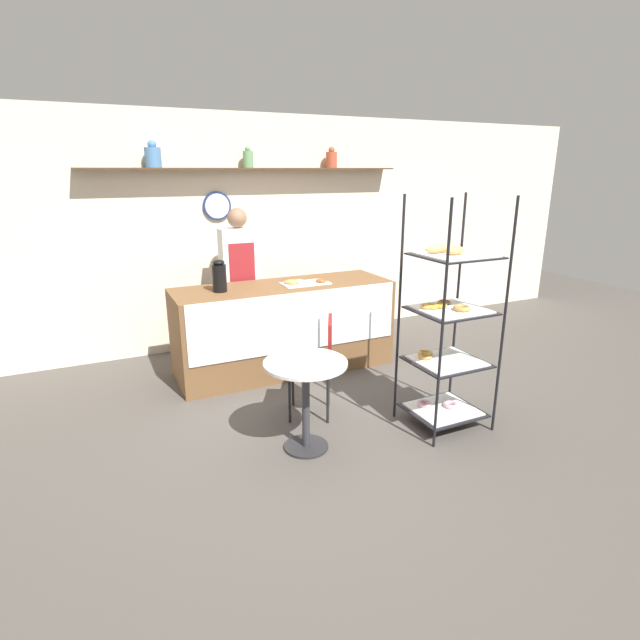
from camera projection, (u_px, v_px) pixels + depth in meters
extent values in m
plane|color=#4C4742|center=(344.00, 423.00, 4.27)|extent=(14.00, 14.00, 0.00)
cube|color=beige|center=(250.00, 232.00, 5.99)|extent=(10.00, 0.06, 2.70)
cube|color=#4C331E|center=(251.00, 169.00, 5.64)|extent=(3.68, 0.24, 0.02)
cylinder|color=#4C7FB2|center=(153.00, 158.00, 5.18)|extent=(0.17, 0.17, 0.20)
sphere|color=#4C7FB2|center=(152.00, 144.00, 5.14)|extent=(0.09, 0.09, 0.09)
cylinder|color=#669966|center=(248.00, 159.00, 5.60)|extent=(0.12, 0.12, 0.18)
sphere|color=#669966|center=(248.00, 149.00, 5.57)|extent=(0.06, 0.06, 0.06)
cylinder|color=#B24C33|center=(331.00, 160.00, 6.04)|extent=(0.13, 0.13, 0.18)
sphere|color=#B24C33|center=(332.00, 150.00, 6.00)|extent=(0.07, 0.07, 0.07)
cylinder|color=navy|center=(217.00, 206.00, 5.69)|extent=(0.32, 0.03, 0.32)
cylinder|color=white|center=(217.00, 206.00, 5.67)|extent=(0.28, 0.00, 0.28)
cube|color=brown|center=(284.00, 328.00, 5.30)|extent=(2.28, 0.75, 0.93)
cube|color=silver|center=(298.00, 322.00, 4.93)|extent=(2.19, 0.01, 0.59)
cylinder|color=black|center=(442.00, 331.00, 3.62)|extent=(0.02, 0.02, 1.90)
cylinder|color=black|center=(504.00, 321.00, 3.87)|extent=(0.02, 0.02, 1.90)
cylinder|color=black|center=(399.00, 312.00, 4.10)|extent=(0.02, 0.02, 1.90)
cylinder|color=black|center=(457.00, 304.00, 4.35)|extent=(0.02, 0.02, 1.90)
cube|color=black|center=(443.00, 410.00, 4.23)|extent=(0.58, 0.53, 0.01)
cube|color=white|center=(443.00, 409.00, 4.22)|extent=(0.51, 0.47, 0.01)
torus|color=#EAB2C1|center=(424.00, 403.00, 4.27)|extent=(0.12, 0.12, 0.04)
torus|color=#EAB2C1|center=(451.00, 405.00, 4.24)|extent=(0.13, 0.13, 0.04)
cube|color=black|center=(447.00, 362.00, 4.10)|extent=(0.58, 0.53, 0.01)
cube|color=white|center=(447.00, 361.00, 4.10)|extent=(0.51, 0.47, 0.01)
torus|color=tan|center=(425.00, 356.00, 4.12)|extent=(0.12, 0.12, 0.04)
torus|color=gold|center=(425.00, 353.00, 4.19)|extent=(0.12, 0.12, 0.03)
cube|color=black|center=(451.00, 311.00, 3.97)|extent=(0.58, 0.53, 0.01)
cube|color=white|center=(451.00, 309.00, 3.97)|extent=(0.51, 0.47, 0.01)
torus|color=tan|center=(427.00, 307.00, 3.96)|extent=(0.11, 0.11, 0.03)
torus|color=gold|center=(431.00, 306.00, 3.96)|extent=(0.12, 0.12, 0.04)
torus|color=tan|center=(462.00, 308.00, 3.90)|extent=(0.14, 0.14, 0.04)
torus|color=brown|center=(444.00, 302.00, 4.10)|extent=(0.10, 0.10, 0.03)
torus|color=gold|center=(441.00, 305.00, 3.99)|extent=(0.10, 0.10, 0.03)
cube|color=black|center=(455.00, 256.00, 3.85)|extent=(0.58, 0.53, 0.01)
cube|color=white|center=(455.00, 254.00, 3.84)|extent=(0.51, 0.47, 0.01)
ellipsoid|color=tan|center=(455.00, 250.00, 3.77)|extent=(0.17, 0.11, 0.07)
ellipsoid|color=tan|center=(437.00, 249.00, 3.85)|extent=(0.22, 0.09, 0.07)
cube|color=#282833|center=(242.00, 319.00, 5.64)|extent=(0.24, 0.19, 0.91)
cube|color=silver|center=(239.00, 254.00, 5.43)|extent=(0.40, 0.22, 0.56)
cube|color=maroon|center=(242.00, 265.00, 5.36)|extent=(0.28, 0.01, 0.47)
sphere|color=#8C664C|center=(237.00, 218.00, 5.31)|extent=(0.21, 0.21, 0.21)
cylinder|color=#262628|center=(306.00, 446.00, 3.88)|extent=(0.35, 0.35, 0.02)
cylinder|color=#333338|center=(306.00, 406.00, 3.78)|extent=(0.06, 0.06, 0.67)
cylinder|color=white|center=(305.00, 363.00, 3.68)|extent=(0.63, 0.63, 0.02)
cylinder|color=black|center=(293.00, 382.00, 4.52)|extent=(0.02, 0.02, 0.45)
cylinder|color=black|center=(290.00, 398.00, 4.21)|extent=(0.02, 0.02, 0.45)
cylinder|color=black|center=(328.00, 383.00, 4.51)|extent=(0.02, 0.02, 0.45)
cylinder|color=black|center=(328.00, 398.00, 4.20)|extent=(0.02, 0.02, 0.45)
cube|color=maroon|center=(310.00, 365.00, 4.29)|extent=(0.51, 0.51, 0.03)
cube|color=maroon|center=(330.00, 342.00, 4.22)|extent=(0.19, 0.33, 0.40)
cylinder|color=black|center=(219.00, 278.00, 4.85)|extent=(0.14, 0.14, 0.27)
ellipsoid|color=black|center=(218.00, 262.00, 4.81)|extent=(0.12, 0.12, 0.06)
cube|color=silver|center=(305.00, 283.00, 5.21)|extent=(0.49, 0.27, 0.01)
torus|color=brown|center=(321.00, 281.00, 5.24)|extent=(0.11, 0.11, 0.03)
torus|color=tan|center=(299.00, 282.00, 5.18)|extent=(0.12, 0.12, 0.04)
torus|color=tan|center=(289.00, 282.00, 5.17)|extent=(0.11, 0.11, 0.03)
torus|color=tan|center=(292.00, 282.00, 5.16)|extent=(0.13, 0.13, 0.04)
torus|color=#EAB2C1|center=(301.00, 282.00, 5.17)|extent=(0.11, 0.11, 0.04)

